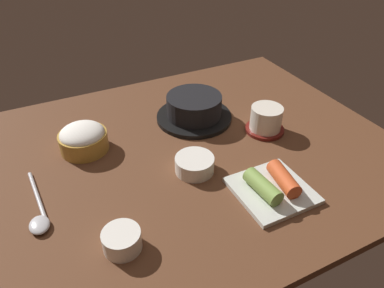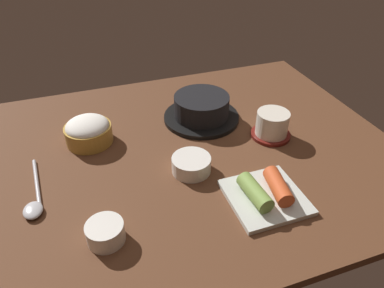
{
  "view_description": "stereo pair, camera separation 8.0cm",
  "coord_description": "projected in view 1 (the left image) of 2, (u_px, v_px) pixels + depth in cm",
  "views": [
    {
      "loc": [
        -26.64,
        -59.78,
        51.98
      ],
      "look_at": [
        2.0,
        -2.0,
        5.0
      ],
      "focal_mm": 33.45,
      "sensor_mm": 36.0,
      "label": 1
    },
    {
      "loc": [
        -19.3,
        -62.87,
        51.98
      ],
      "look_at": [
        2.0,
        -2.0,
        5.0
      ],
      "focal_mm": 33.45,
      "sensor_mm": 36.0,
      "label": 2
    }
  ],
  "objects": [
    {
      "name": "spoon",
      "position": [
        39.0,
        215.0,
        0.66
      ],
      "size": [
        3.6,
        18.34,
        1.35
      ],
      "color": "#B7B7BC",
      "rests_on": "dining_table"
    },
    {
      "name": "stone_pot",
      "position": [
        194.0,
        108.0,
        0.92
      ],
      "size": [
        19.58,
        19.58,
        6.67
      ],
      "color": "black",
      "rests_on": "dining_table"
    },
    {
      "name": "kimchi_plate",
      "position": [
        273.0,
        187.0,
        0.71
      ],
      "size": [
        14.37,
        14.37,
        4.26
      ],
      "color": "silver",
      "rests_on": "dining_table"
    },
    {
      "name": "banchan_cup_center",
      "position": [
        195.0,
        164.0,
        0.76
      ],
      "size": [
        8.37,
        8.37,
        3.43
      ],
      "color": "white",
      "rests_on": "dining_table"
    },
    {
      "name": "dining_table",
      "position": [
        180.0,
        156.0,
        0.83
      ],
      "size": [
        100.0,
        76.0,
        2.0
      ],
      "primitive_type": "cube",
      "color": "#56331E",
      "rests_on": "ground"
    },
    {
      "name": "side_bowl_near",
      "position": [
        122.0,
        240.0,
        0.6
      ],
      "size": [
        6.61,
        6.61,
        3.63
      ],
      "color": "white",
      "rests_on": "dining_table"
    },
    {
      "name": "tea_cup_with_saucer",
      "position": [
        266.0,
        120.0,
        0.88
      ],
      "size": [
        9.59,
        9.59,
        6.59
      ],
      "color": "maroon",
      "rests_on": "dining_table"
    },
    {
      "name": "rice_bowl",
      "position": [
        83.0,
        138.0,
        0.81
      ],
      "size": [
        10.96,
        10.96,
        6.28
      ],
      "color": "#B78C38",
      "rests_on": "dining_table"
    }
  ]
}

